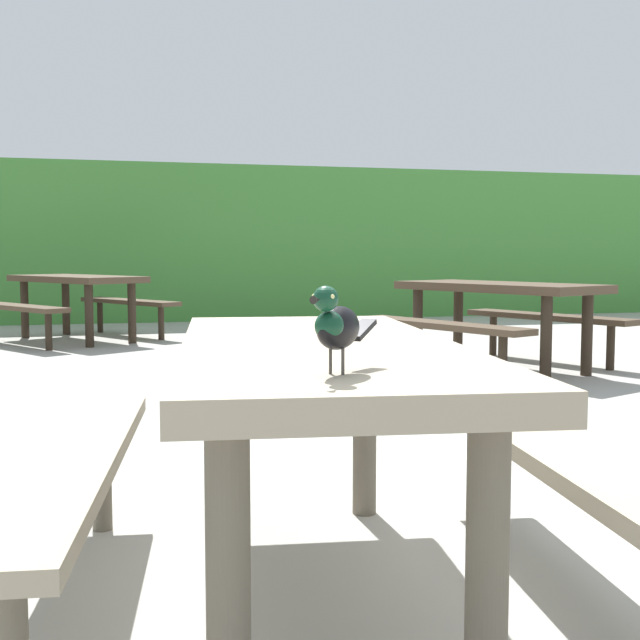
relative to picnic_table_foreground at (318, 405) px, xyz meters
name	(u,v)px	position (x,y,z in m)	size (l,w,h in m)	color
ground_plane	(385,562)	(0.27, 0.18, -0.56)	(60.00, 60.00, 0.00)	#A3A099
hedge_wall	(168,243)	(0.27, 10.37, 0.59)	(28.00, 1.52, 2.29)	#428438
picnic_table_foreground	(318,405)	(0.00, 0.00, 0.00)	(1.88, 1.91, 0.74)	gray
bird_grackle	(336,325)	(-0.12, -0.63, 0.29)	(0.20, 0.23, 0.18)	black
picnic_table_mid_left	(76,292)	(-0.96, 7.37, 0.00)	(2.34, 2.35, 0.74)	#473828
picnic_table_mid_right	(498,304)	(2.64, 4.09, 0.00)	(2.22, 2.23, 0.74)	#473828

